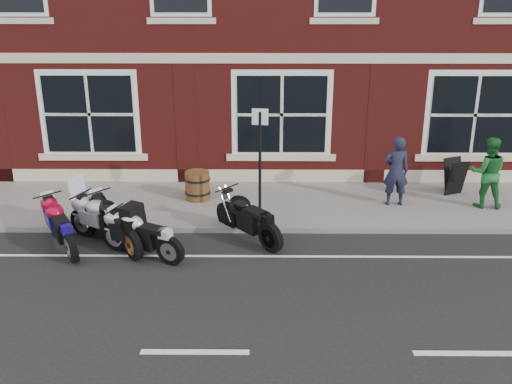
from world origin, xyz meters
TOP-DOWN VIEW (x-y plane):
  - ground at (0.00, 0.00)m, footprint 80.00×80.00m
  - sidewalk at (0.00, 3.00)m, footprint 30.00×3.00m
  - kerb at (0.00, 1.42)m, footprint 30.00×0.16m
  - moto_touring_silver at (-2.26, 0.85)m, footprint 1.86×1.19m
  - moto_sport_red at (-3.09, 0.59)m, footprint 1.20×1.82m
  - moto_sport_black at (-2.01, 0.68)m, footprint 1.43×1.78m
  - moto_sport_silver at (-1.40, 0.18)m, footprint 1.79×1.01m
  - moto_naked_black at (0.69, 1.03)m, footprint 1.44×1.72m
  - pedestrian_left at (4.17, 2.85)m, footprint 0.62×0.41m
  - pedestrian_right at (6.30, 2.74)m, footprint 0.93×0.78m
  - a_board_sign at (5.87, 3.64)m, footprint 0.64×0.55m
  - barrel_planter at (-0.60, 3.18)m, footprint 0.63×0.63m
  - parking_sign at (0.94, 1.99)m, footprint 0.35×0.07m

SIDE VIEW (x-z plane):
  - ground at x=0.00m, z-range 0.00..0.00m
  - sidewalk at x=0.00m, z-range 0.00..0.12m
  - kerb at x=0.00m, z-range 0.00..0.12m
  - barrel_planter at x=-0.60m, z-range 0.12..0.82m
  - moto_sport_silver at x=-1.40m, z-range 0.07..0.95m
  - moto_sport_red at x=-3.09m, z-range 0.07..1.00m
  - moto_naked_black at x=0.69m, z-range 0.07..1.02m
  - moto_sport_black at x=-2.01m, z-range 0.07..1.04m
  - moto_touring_silver at x=-2.26m, z-range -0.13..1.25m
  - a_board_sign at x=5.87m, z-range 0.12..1.02m
  - pedestrian_left at x=4.17m, z-range 0.12..1.80m
  - pedestrian_right at x=6.30m, z-range 0.12..1.82m
  - parking_sign at x=0.94m, z-range 0.31..2.82m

